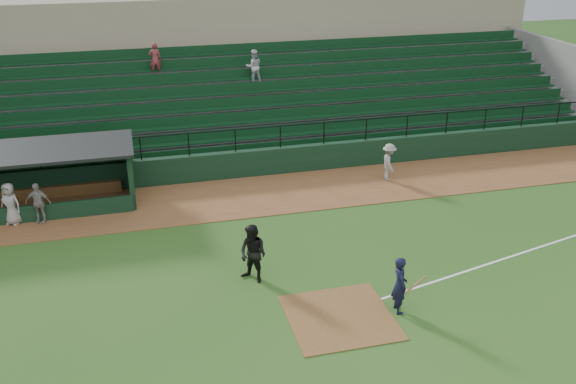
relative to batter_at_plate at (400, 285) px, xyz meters
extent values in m
plane|color=#2A531A|center=(-1.76, 1.10, -0.89)|extent=(90.00, 90.00, 0.00)
cube|color=brown|center=(-1.76, 9.10, -0.88)|extent=(40.00, 4.00, 0.03)
cube|color=brown|center=(-1.76, 0.10, -0.88)|extent=(3.00, 3.00, 0.03)
cube|color=white|center=(6.24, 2.30, -0.89)|extent=(17.49, 4.44, 0.01)
cube|color=black|center=(-1.76, 11.30, -0.29)|extent=(36.00, 0.35, 1.20)
cylinder|color=black|center=(-1.76, 11.30, 1.31)|extent=(36.00, 0.06, 0.06)
cube|color=slate|center=(-1.76, 16.20, 0.91)|extent=(36.00, 9.00, 3.60)
cube|color=#0E3419|center=(-1.76, 15.70, 1.36)|extent=(34.56, 8.00, 4.05)
cube|color=slate|center=(16.24, 16.25, 1.21)|extent=(0.35, 9.50, 4.20)
cube|color=tan|center=(-1.76, 22.70, 2.31)|extent=(38.00, 3.00, 6.40)
cube|color=slate|center=(-1.76, 20.70, 2.81)|extent=(36.00, 2.00, 0.20)
imported|color=silver|center=(-0.72, 17.00, 2.66)|extent=(0.83, 0.64, 1.70)
imported|color=#903438|center=(-5.54, 18.00, 3.08)|extent=(0.60, 0.39, 1.65)
cube|color=black|center=(-11.51, 11.50, 0.26)|extent=(8.50, 0.20, 2.30)
cube|color=black|center=(-7.26, 10.20, 0.26)|extent=(0.20, 2.60, 2.30)
cube|color=black|center=(-11.51, 10.20, 1.47)|extent=(8.90, 3.20, 0.12)
cube|color=olive|center=(-11.51, 11.10, -0.64)|extent=(7.65, 0.40, 0.50)
cube|color=black|center=(-11.51, 8.85, -0.54)|extent=(8.50, 0.12, 0.70)
imported|color=black|center=(0.00, 0.00, 0.00)|extent=(0.46, 0.67, 1.78)
cylinder|color=olive|center=(0.40, -0.20, 0.06)|extent=(0.79, 0.34, 0.35)
imported|color=black|center=(-3.76, 2.71, 0.07)|extent=(1.17, 1.18, 1.93)
imported|color=gray|center=(3.56, 9.29, -0.04)|extent=(0.75, 1.13, 1.64)
imported|color=gray|center=(-10.69, 8.71, -0.06)|extent=(0.99, 0.57, 1.59)
imported|color=#A59F9A|center=(-11.67, 8.84, -0.04)|extent=(0.95, 0.83, 1.64)
camera|label=1|loc=(-7.06, -14.41, 9.91)|focal=39.76mm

